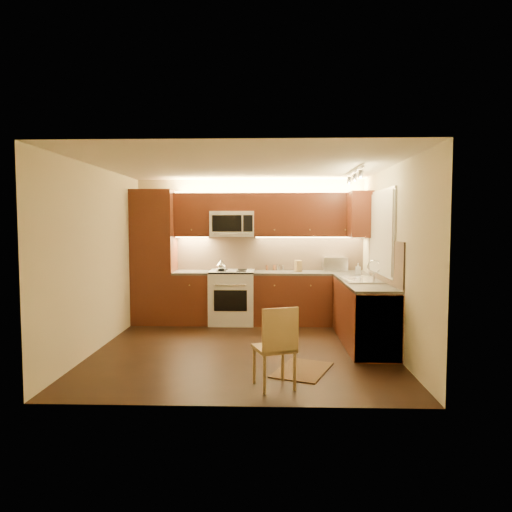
{
  "coord_description": "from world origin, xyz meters",
  "views": [
    {
      "loc": [
        0.37,
        -6.29,
        1.73
      ],
      "look_at": [
        0.15,
        0.55,
        1.25
      ],
      "focal_mm": 32.75,
      "sensor_mm": 36.0,
      "label": 1
    }
  ],
  "objects_px": {
    "stove": "(232,297)",
    "microwave": "(232,224)",
    "kettle": "(221,265)",
    "dining_chair": "(274,346)",
    "toaster_oven": "(334,264)",
    "soap_bottle": "(358,269)",
    "sink": "(362,275)",
    "knife_block": "(298,266)"
  },
  "relations": [
    {
      "from": "sink",
      "to": "kettle",
      "type": "distance_m",
      "value": 2.41
    },
    {
      "from": "sink",
      "to": "microwave",
      "type": "bearing_deg",
      "value": 147.79
    },
    {
      "from": "stove",
      "to": "toaster_oven",
      "type": "relative_size",
      "value": 2.22
    },
    {
      "from": "stove",
      "to": "microwave",
      "type": "bearing_deg",
      "value": 90.0
    },
    {
      "from": "kettle",
      "to": "dining_chair",
      "type": "height_order",
      "value": "kettle"
    },
    {
      "from": "soap_bottle",
      "to": "dining_chair",
      "type": "xyz_separation_m",
      "value": [
        -1.39,
        -2.8,
        -0.55
      ]
    },
    {
      "from": "toaster_oven",
      "to": "soap_bottle",
      "type": "distance_m",
      "value": 0.59
    },
    {
      "from": "sink",
      "to": "dining_chair",
      "type": "xyz_separation_m",
      "value": [
        -1.29,
        -2.01,
        -0.54
      ]
    },
    {
      "from": "soap_bottle",
      "to": "knife_block",
      "type": "bearing_deg",
      "value": 164.72
    },
    {
      "from": "sink",
      "to": "knife_block",
      "type": "bearing_deg",
      "value": 126.31
    },
    {
      "from": "sink",
      "to": "soap_bottle",
      "type": "height_order",
      "value": "soap_bottle"
    },
    {
      "from": "stove",
      "to": "microwave",
      "type": "distance_m",
      "value": 1.27
    },
    {
      "from": "kettle",
      "to": "microwave",
      "type": "bearing_deg",
      "value": 44.36
    },
    {
      "from": "microwave",
      "to": "stove",
      "type": "bearing_deg",
      "value": -90.0
    },
    {
      "from": "stove",
      "to": "dining_chair",
      "type": "height_order",
      "value": "stove"
    },
    {
      "from": "kettle",
      "to": "dining_chair",
      "type": "distance_m",
      "value": 3.22
    },
    {
      "from": "stove",
      "to": "knife_block",
      "type": "bearing_deg",
      "value": 2.27
    },
    {
      "from": "microwave",
      "to": "sink",
      "type": "relative_size",
      "value": 0.88
    },
    {
      "from": "sink",
      "to": "knife_block",
      "type": "relative_size",
      "value": 4.4
    },
    {
      "from": "knife_block",
      "to": "dining_chair",
      "type": "relative_size",
      "value": 0.22
    },
    {
      "from": "toaster_oven",
      "to": "kettle",
      "type": "bearing_deg",
      "value": -175.92
    },
    {
      "from": "kettle",
      "to": "knife_block",
      "type": "xyz_separation_m",
      "value": [
        1.32,
        0.14,
        -0.02
      ]
    },
    {
      "from": "kettle",
      "to": "soap_bottle",
      "type": "distance_m",
      "value": 2.28
    },
    {
      "from": "microwave",
      "to": "sink",
      "type": "distance_m",
      "value": 2.48
    },
    {
      "from": "microwave",
      "to": "toaster_oven",
      "type": "relative_size",
      "value": 1.83
    },
    {
      "from": "sink",
      "to": "toaster_oven",
      "type": "distance_m",
      "value": 1.31
    },
    {
      "from": "stove",
      "to": "microwave",
      "type": "height_order",
      "value": "microwave"
    },
    {
      "from": "knife_block",
      "to": "soap_bottle",
      "type": "height_order",
      "value": "knife_block"
    },
    {
      "from": "stove",
      "to": "kettle",
      "type": "xyz_separation_m",
      "value": [
        -0.18,
        -0.1,
        0.56
      ]
    },
    {
      "from": "microwave",
      "to": "toaster_oven",
      "type": "distance_m",
      "value": 1.91
    },
    {
      "from": "microwave",
      "to": "kettle",
      "type": "height_order",
      "value": "microwave"
    },
    {
      "from": "kettle",
      "to": "soap_bottle",
      "type": "bearing_deg",
      "value": -14.25
    },
    {
      "from": "knife_block",
      "to": "microwave",
      "type": "bearing_deg",
      "value": 160.26
    },
    {
      "from": "knife_block",
      "to": "soap_bottle",
      "type": "relative_size",
      "value": 1.07
    },
    {
      "from": "sink",
      "to": "stove",
      "type": "bearing_deg",
      "value": 150.64
    },
    {
      "from": "toaster_oven",
      "to": "knife_block",
      "type": "xyz_separation_m",
      "value": [
        -0.64,
        -0.12,
        -0.03
      ]
    },
    {
      "from": "kettle",
      "to": "sink",
      "type": "bearing_deg",
      "value": -33.55
    },
    {
      "from": "microwave",
      "to": "soap_bottle",
      "type": "relative_size",
      "value": 4.16
    },
    {
      "from": "microwave",
      "to": "knife_block",
      "type": "xyz_separation_m",
      "value": [
        1.14,
        -0.09,
        -0.72
      ]
    },
    {
      "from": "stove",
      "to": "sink",
      "type": "distance_m",
      "value": 2.35
    },
    {
      "from": "toaster_oven",
      "to": "soap_bottle",
      "type": "height_order",
      "value": "toaster_oven"
    },
    {
      "from": "dining_chair",
      "to": "stove",
      "type": "bearing_deg",
      "value": 82.27
    }
  ]
}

